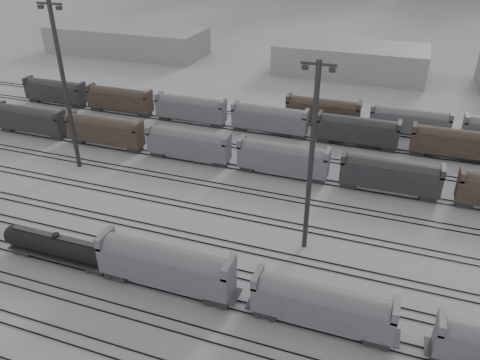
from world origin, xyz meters
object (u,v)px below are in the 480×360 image
(tank_car_b, at_px, (58,246))
(hopper_car_b, at_px, (322,304))
(hopper_car_a, at_px, (165,264))
(light_mast_c, at_px, (311,157))

(tank_car_b, distance_m, hopper_car_b, 32.58)
(hopper_car_a, xyz_separation_m, light_mast_c, (13.09, 13.19, 9.40))
(hopper_car_b, relative_size, light_mast_c, 0.60)
(tank_car_b, height_order, hopper_car_a, hopper_car_a)
(hopper_car_a, height_order, hopper_car_b, hopper_car_a)
(tank_car_b, xyz_separation_m, hopper_car_b, (32.57, 0.00, 0.96))
(tank_car_b, xyz_separation_m, hopper_car_a, (14.82, 0.00, 1.29))
(hopper_car_a, distance_m, hopper_car_b, 17.76)
(light_mast_c, bearing_deg, hopper_car_a, -134.79)
(hopper_car_b, bearing_deg, light_mast_c, 109.45)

